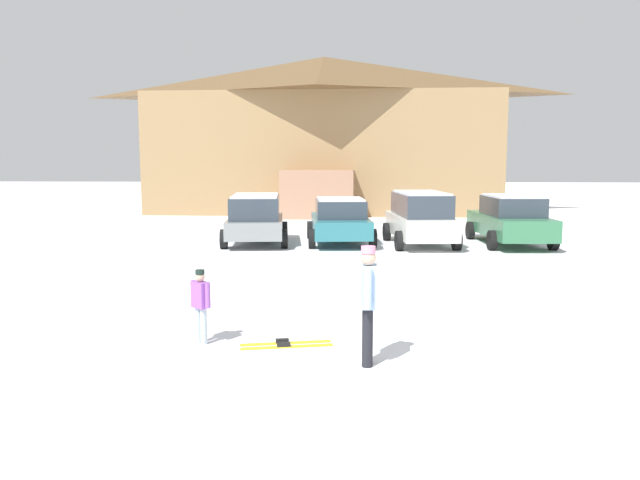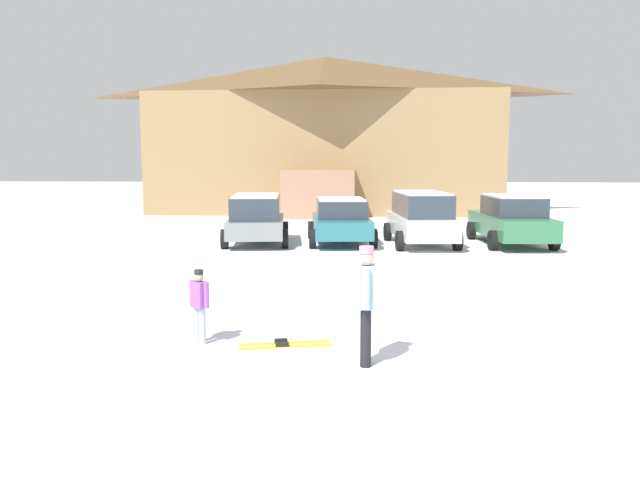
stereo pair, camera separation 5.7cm
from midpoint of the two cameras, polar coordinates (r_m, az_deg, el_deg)
name	(u,v)px [view 2 (the right image)]	position (r m, az deg, el deg)	size (l,w,h in m)	color
ground	(390,408)	(7.45, 6.63, -15.03)	(160.00, 160.00, 0.00)	white
ski_lodge	(326,134)	(35.59, 0.56, 9.65)	(19.58, 9.72, 8.60)	#97764D
parked_grey_wagon	(257,217)	(21.55, -5.75, 2.07)	(2.50, 4.28, 1.69)	gray
parked_teal_hatchback	(341,220)	(21.57, 1.97, 1.82)	(2.49, 4.48, 1.57)	#286D77
parked_white_suv	(421,217)	(21.27, 9.30, 2.09)	(2.36, 4.36, 1.81)	white
parked_green_coupe	(511,220)	(22.16, 17.14, 1.79)	(2.35, 4.77, 1.70)	#34734B
skier_adult_in_blue_parka	(366,298)	(8.63, 4.43, -5.34)	(0.25, 0.62, 1.67)	black
skier_child_in_purple_jacket	(199,302)	(9.84, -10.80, -5.59)	(0.35, 0.31, 1.16)	#A7B8C3
pair_of_skis	(284,344)	(9.73, -3.15, -9.50)	(1.44, 0.58, 0.08)	yellow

